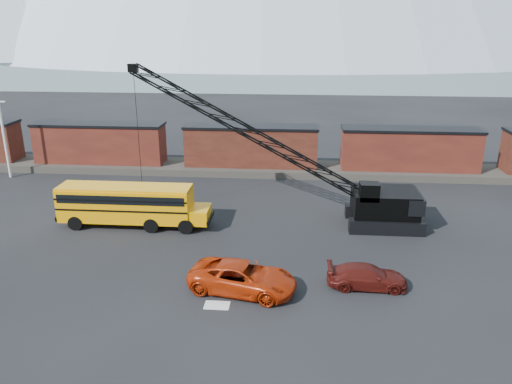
# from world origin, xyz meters

# --- Properties ---
(ground) EXTENTS (160.00, 160.00, 0.00)m
(ground) POSITION_xyz_m (0.00, 0.00, 0.00)
(ground) COLOR black
(ground) RESTS_ON ground
(gravel_berm) EXTENTS (120.00, 5.00, 0.70)m
(gravel_berm) POSITION_xyz_m (0.00, 22.00, 0.35)
(gravel_berm) COLOR #46413A
(gravel_berm) RESTS_ON ground
(boxcar_west_near) EXTENTS (13.70, 3.10, 4.17)m
(boxcar_west_near) POSITION_xyz_m (-16.00, 22.00, 2.76)
(boxcar_west_near) COLOR #411712
(boxcar_west_near) RESTS_ON gravel_berm
(boxcar_mid) EXTENTS (13.70, 3.10, 4.17)m
(boxcar_mid) POSITION_xyz_m (0.00, 22.00, 2.76)
(boxcar_mid) COLOR #562318
(boxcar_mid) RESTS_ON gravel_berm
(boxcar_east_near) EXTENTS (13.70, 3.10, 4.17)m
(boxcar_east_near) POSITION_xyz_m (16.00, 22.00, 2.76)
(boxcar_east_near) COLOR #411712
(boxcar_east_near) RESTS_ON gravel_berm
(utility_pole) EXTENTS (1.40, 0.24, 8.00)m
(utility_pole) POSITION_xyz_m (-24.00, 18.00, 4.15)
(utility_pole) COLOR silver
(utility_pole) RESTS_ON ground
(snow_patch) EXTENTS (1.40, 0.90, 0.02)m
(snow_patch) POSITION_xyz_m (0.50, -4.00, 0.01)
(snow_patch) COLOR silver
(snow_patch) RESTS_ON ground
(school_bus) EXTENTS (11.65, 2.65, 3.19)m
(school_bus) POSITION_xyz_m (-7.80, 6.74, 1.79)
(school_bus) COLOR orange
(school_bus) RESTS_ON ground
(red_pickup) EXTENTS (6.70, 4.09, 1.73)m
(red_pickup) POSITION_xyz_m (1.77, -2.30, 0.87)
(red_pickup) COLOR #B52908
(red_pickup) RESTS_ON ground
(maroon_suv) EXTENTS (4.71, 1.93, 1.36)m
(maroon_suv) POSITION_xyz_m (9.01, -1.23, 0.68)
(maroon_suv) COLOR #4B110D
(maroon_suv) RESTS_ON ground
(crawler_crane) EXTENTS (22.17, 4.20, 12.16)m
(crawler_crane) POSITION_xyz_m (3.09, 8.72, 6.01)
(crawler_crane) COLOR black
(crawler_crane) RESTS_ON ground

